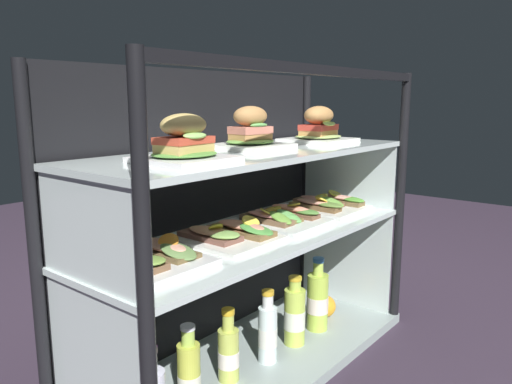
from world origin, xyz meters
TOP-DOWN VIEW (x-y plane):
  - ground_plane at (0.00, 0.00)m, footprint 6.00×6.00m
  - case_base_deck at (0.00, 0.00)m, footprint 1.13×0.43m
  - case_frame at (0.00, 0.12)m, footprint 1.13×0.43m
  - riser_lower_tier at (0.00, 0.00)m, footprint 1.07×0.36m
  - shelf_lower_glass at (0.00, 0.00)m, footprint 1.09×0.38m
  - riser_upper_tier at (0.00, 0.00)m, footprint 1.07×0.36m
  - shelf_upper_glass at (0.00, 0.00)m, footprint 1.09×0.38m
  - plated_roll_sandwich_far_right at (-0.32, -0.05)m, footprint 0.19×0.19m
  - plated_roll_sandwich_center at (0.01, 0.03)m, footprint 0.19×0.19m
  - plated_roll_sandwich_mid_right at (0.33, -0.00)m, footprint 0.20×0.20m
  - open_sandwich_tray_center at (-0.38, 0.01)m, footprint 0.22×0.26m
  - open_sandwich_tray_left_of_center at (-0.11, 0.01)m, footprint 0.22×0.26m
  - open_sandwich_tray_far_right at (0.12, 0.00)m, footprint 0.22×0.26m
  - open_sandwich_tray_near_left_corner at (0.38, -0.00)m, footprint 0.22×0.26m
  - juice_bottle_front_fourth at (-0.29, -0.01)m, footprint 0.06×0.06m
  - juice_bottle_back_left at (-0.15, -0.02)m, footprint 0.06×0.06m
  - juice_bottle_back_right at (0.00, -0.04)m, footprint 0.06×0.06m
  - juice_bottle_back_center at (0.14, -0.04)m, footprint 0.07×0.07m
  - juice_bottle_near_post at (0.27, -0.04)m, footprint 0.07×0.07m
  - orange_fruit_beside_bottles at (0.37, -0.01)m, footprint 0.08×0.08m

SIDE VIEW (x-z plane):
  - ground_plane at x=0.00m, z-range -0.02..0.00m
  - case_base_deck at x=0.00m, z-range 0.00..0.03m
  - orange_fruit_beside_bottles at x=0.37m, z-range 0.03..0.11m
  - juice_bottle_back_left at x=-0.15m, z-range 0.01..0.22m
  - juice_bottle_front_fourth at x=-0.29m, z-range 0.01..0.22m
  - juice_bottle_back_right at x=0.00m, z-range 0.01..0.24m
  - juice_bottle_back_center at x=0.14m, z-range 0.02..0.24m
  - juice_bottle_near_post at x=0.27m, z-range 0.01..0.26m
  - riser_lower_tier at x=0.00m, z-range 0.03..0.40m
  - shelf_lower_glass at x=0.00m, z-range 0.40..0.42m
  - open_sandwich_tray_left_of_center at x=-0.11m, z-range 0.41..0.47m
  - open_sandwich_tray_far_right at x=0.12m, z-range 0.41..0.47m
  - open_sandwich_tray_near_left_corner at x=0.38m, z-range 0.41..0.47m
  - open_sandwich_tray_center at x=-0.38m, z-range 0.41..0.47m
  - case_frame at x=0.00m, z-range 0.04..0.92m
  - riser_upper_tier at x=0.00m, z-range 0.42..0.64m
  - shelf_upper_glass at x=0.00m, z-range 0.64..0.66m
  - plated_roll_sandwich_far_right at x=-0.32m, z-range 0.65..0.75m
  - plated_roll_sandwich_center at x=0.01m, z-range 0.64..0.76m
  - plated_roll_sandwich_mid_right at x=0.33m, z-range 0.64..0.76m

